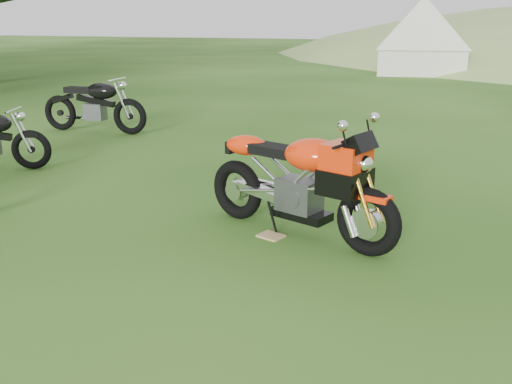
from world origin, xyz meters
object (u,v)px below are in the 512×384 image
at_px(plywood_board, 271,236).
at_px(tent_left, 422,37).
at_px(vintage_moto_d, 94,104).
at_px(sport_motorcycle, 298,174).

distance_m(plywood_board, tent_left, 19.48).
bearing_deg(vintage_moto_d, tent_left, 69.36).
relative_size(plywood_board, vintage_moto_d, 0.11).
bearing_deg(sport_motorcycle, plywood_board, -126.87).
relative_size(sport_motorcycle, tent_left, 0.66).
distance_m(sport_motorcycle, plywood_board, 0.70).
distance_m(sport_motorcycle, tent_left, 19.29).
xyz_separation_m(vintage_moto_d, tent_left, (4.63, 15.36, 0.87)).
height_order(plywood_board, vintage_moto_d, vintage_moto_d).
bearing_deg(tent_left, sport_motorcycle, -96.36).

